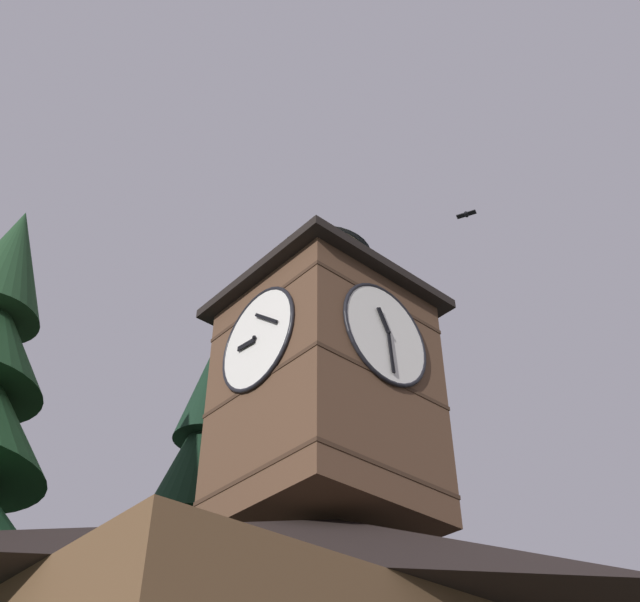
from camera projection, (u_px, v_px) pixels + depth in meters
clock_tower at (325, 381)px, 19.03m from camera, size 4.89×4.89×9.35m
flying_bird_high at (466, 214)px, 26.10m from camera, size 0.45×0.69×0.16m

